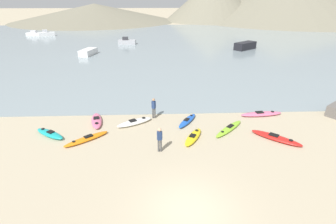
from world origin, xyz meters
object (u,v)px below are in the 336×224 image
moored_boat_0 (245,46)px  moored_boat_2 (88,52)px  kayak_on_sand_8 (97,121)px  moored_boat_4 (127,42)px  moored_boat_3 (36,34)px  kayak_on_sand_5 (193,137)px  moored_boat_1 (47,34)px  kayak_on_sand_6 (276,138)px  kayak_on_sand_1 (86,139)px  person_near_foreground (160,138)px  kayak_on_sand_3 (50,134)px  kayak_on_sand_7 (187,121)px  person_near_waterline (154,107)px  kayak_on_sand_0 (261,114)px  kayak_on_sand_4 (135,122)px  kayak_on_sand_2 (229,129)px

moored_boat_0 → moored_boat_2: (-26.93, -3.55, -0.18)m
kayak_on_sand_8 → moored_boat_4: moored_boat_4 is taller
moored_boat_3 → kayak_on_sand_5: bearing=-58.2°
moored_boat_1 → moored_boat_2: 26.29m
kayak_on_sand_6 → kayak_on_sand_1: bearing=178.0°
person_near_foreground → moored_boat_1: person_near_foreground is taller
kayak_on_sand_3 → moored_boat_1: bearing=110.6°
kayak_on_sand_6 → moored_boat_1: size_ratio=0.83×
kayak_on_sand_3 → moored_boat_2: 27.12m
moored_boat_3 → kayak_on_sand_6: bearing=-54.0°
kayak_on_sand_3 → kayak_on_sand_5: (9.94, -0.84, -0.02)m
moored_boat_1 → moored_boat_0: bearing=-23.6°
kayak_on_sand_7 → moored_boat_4: size_ratio=0.77×
kayak_on_sand_3 → kayak_on_sand_7: (9.82, 1.70, -0.02)m
kayak_on_sand_5 → kayak_on_sand_7: bearing=92.7°
person_near_waterline → kayak_on_sand_0: bearing=0.5°
kayak_on_sand_0 → person_near_foreground: 9.75m
person_near_waterline → moored_boat_2: person_near_waterline is taller
kayak_on_sand_0 → kayak_on_sand_3: 16.20m
kayak_on_sand_7 → person_near_foreground: person_near_foreground is taller
kayak_on_sand_0 → moored_boat_4: (-14.28, 34.10, 0.40)m
kayak_on_sand_4 → moored_boat_1: (-24.10, 47.07, 0.42)m
kayak_on_sand_7 → moored_boat_0: 31.77m
kayak_on_sand_6 → moored_boat_4: size_ratio=0.89×
kayak_on_sand_7 → moored_boat_2: bearing=118.0°
kayak_on_sand_0 → kayak_on_sand_3: (-15.98, -2.68, 0.02)m
kayak_on_sand_5 → kayak_on_sand_7: size_ratio=1.01×
kayak_on_sand_2 → moored_boat_1: 57.44m
kayak_on_sand_5 → kayak_on_sand_8: bearing=158.3°
kayak_on_sand_6 → moored_boat_2: 33.98m
person_near_waterline → moored_boat_4: 34.63m
kayak_on_sand_2 → kayak_on_sand_6: (2.84, -1.52, 0.03)m
kayak_on_sand_1 → moored_boat_0: size_ratio=0.62×
kayak_on_sand_0 → kayak_on_sand_6: size_ratio=1.15×
kayak_on_sand_5 → person_near_foreground: person_near_foreground is taller
kayak_on_sand_8 → kayak_on_sand_6: bearing=-14.1°
kayak_on_sand_1 → kayak_on_sand_6: 12.85m
kayak_on_sand_3 → person_near_foreground: 8.02m
moored_boat_4 → kayak_on_sand_1: bearing=-88.5°
kayak_on_sand_7 → kayak_on_sand_8: size_ratio=0.92×
kayak_on_sand_5 → kayak_on_sand_3: bearing=175.2°
kayak_on_sand_6 → kayak_on_sand_8: 13.13m
moored_boat_3 → moored_boat_4: moored_boat_4 is taller
moored_boat_3 → person_near_waterline: bearing=-58.7°
kayak_on_sand_2 → moored_boat_0: bearing=70.5°
kayak_on_sand_7 → moored_boat_1: 54.74m
kayak_on_sand_6 → moored_boat_2: bearing=124.3°
kayak_on_sand_0 → kayak_on_sand_2: bearing=-144.1°
kayak_on_sand_2 → kayak_on_sand_6: size_ratio=0.94×
kayak_on_sand_7 → person_near_waterline: size_ratio=1.57×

